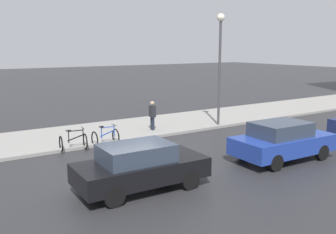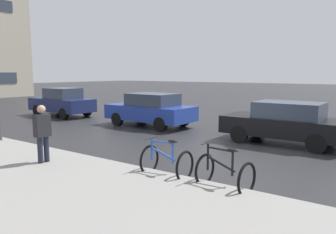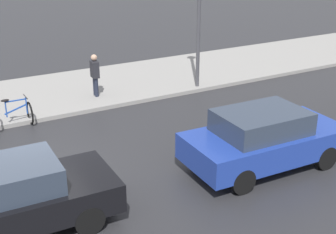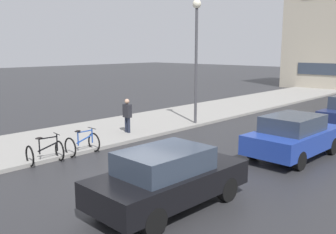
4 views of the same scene
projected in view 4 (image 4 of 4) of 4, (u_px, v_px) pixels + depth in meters
ground_plane at (142, 179)px, 11.41m from camera, size 140.00×140.00×0.00m
sidewalk_kerb at (196, 113)px, 22.60m from camera, size 4.80×60.00×0.14m
bicycle_nearest at (45, 152)px, 12.90m from camera, size 0.86×1.20×1.01m
bicycle_second at (82, 144)px, 14.01m from camera, size 0.75×1.11×0.96m
car_black at (168, 177)px, 9.29m from camera, size 1.97×4.28×1.51m
car_blue at (294, 136)px, 13.61m from camera, size 2.07×4.32×1.57m
pedestrian at (127, 115)px, 17.01m from camera, size 0.42×0.27×1.69m
streetlamp at (196, 42)px, 18.61m from camera, size 0.43×0.43×6.29m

